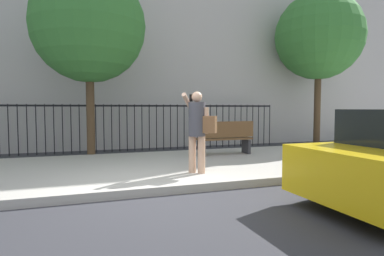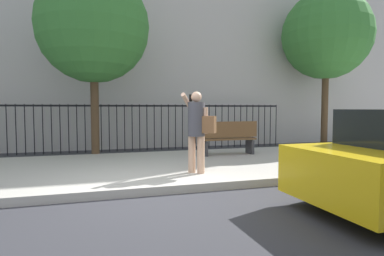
{
  "view_description": "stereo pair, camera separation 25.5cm",
  "coord_description": "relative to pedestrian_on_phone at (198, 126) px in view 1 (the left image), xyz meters",
  "views": [
    {
      "loc": [
        -1.16,
        -5.19,
        1.47
      ],
      "look_at": [
        1.09,
        1.23,
        1.05
      ],
      "focal_mm": 30.26,
      "sensor_mm": 36.0,
      "label": 1
    },
    {
      "loc": [
        -0.92,
        -5.27,
        1.47
      ],
      "look_at": [
        1.09,
        1.23,
        1.05
      ],
      "focal_mm": 30.26,
      "sensor_mm": 36.0,
      "label": 2
    }
  ],
  "objects": [
    {
      "name": "sidewalk",
      "position": [
        -1.11,
        1.28,
        -1.03
      ],
      "size": [
        28.0,
        4.4,
        0.15
      ],
      "primitive_type": "cube",
      "color": "#B2ADA3",
      "rests_on": "ground"
    },
    {
      "name": "street_tree_far",
      "position": [
        -1.96,
        3.56,
        2.66
      ],
      "size": [
        3.16,
        3.16,
        5.36
      ],
      "color": "#4C3823",
      "rests_on": "ground"
    },
    {
      "name": "iron_fence",
      "position": [
        -1.11,
        4.98,
        -0.09
      ],
      "size": [
        12.03,
        0.04,
        1.6
      ],
      "color": "black",
      "rests_on": "ground"
    },
    {
      "name": "pedestrian_on_phone",
      "position": [
        0.0,
        0.0,
        0.0
      ],
      "size": [
        0.7,
        0.66,
        1.65
      ],
      "color": "tan",
      "rests_on": "sidewalk"
    },
    {
      "name": "ground_plane",
      "position": [
        -1.11,
        -0.92,
        -1.11
      ],
      "size": [
        60.0,
        60.0,
        0.0
      ],
      "primitive_type": "plane",
      "color": "#333338"
    },
    {
      "name": "street_tree_near",
      "position": [
        6.49,
        4.15,
        3.11
      ],
      "size": [
        3.31,
        3.31,
        5.89
      ],
      "color": "#4C3823",
      "rests_on": "ground"
    },
    {
      "name": "street_bench",
      "position": [
        1.63,
        2.16,
        -0.46
      ],
      "size": [
        1.6,
        0.45,
        0.95
      ],
      "color": "brown",
      "rests_on": "sidewalk"
    }
  ]
}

